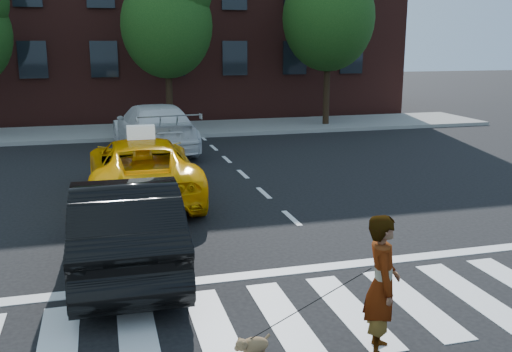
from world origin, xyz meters
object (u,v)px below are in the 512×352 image
Objects in this scene: tree_right at (330,6)px; taxi at (142,168)px; tree_mid at (167,14)px; white_suv at (154,128)px; dog at (252,345)px; black_sedan at (126,223)px; woman at (382,285)px.

taxi is at bearing -131.79° from tree_right.
tree_mid is 5.69m from white_suv.
white_suv is 13.95m from dog.
taxi is at bearing 76.87° from white_suv.
black_sedan is at bearing 82.77° from taxi.
tree_mid is 1.31× the size of taxi.
taxi is at bearing 35.86° from woman.
dog is (0.71, -7.83, -0.59)m from taxi.
tree_right reaches higher than dog.
tree_right is at bearing -0.00° from tree_mid.
tree_right is 20.29m from dog.
tree_right is at bearing -159.28° from white_suv.
taxi is 7.89m from dog.
white_suv is 3.26× the size of woman.
woman is at bearing 129.29° from black_sedan.
black_sedan is (-0.60, -4.50, 0.04)m from taxi.
woman reaches higher than white_suv.
tree_mid is 4.00× the size of woman.
woman is (0.34, -18.10, -3.96)m from tree_mid.
white_suv is 11.65× the size of dog.
tree_mid reaches higher than black_sedan.
tree_right is at bearing -131.43° from taxi.
black_sedan is at bearing 96.42° from dog.
white_suv is (-1.07, -3.89, -4.01)m from tree_mid.
black_sedan is 3.63m from dog.
white_suv is (-8.07, -3.89, -4.42)m from tree_right.
white_suv reaches higher than taxi.
dog is (1.31, -3.33, -0.62)m from black_sedan.
dog is at bearing -93.94° from tree_mid.
woman is at bearing -24.69° from dog.
woman is (2.28, -8.10, 0.14)m from taxi.
tree_right is 1.42× the size of taxi.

